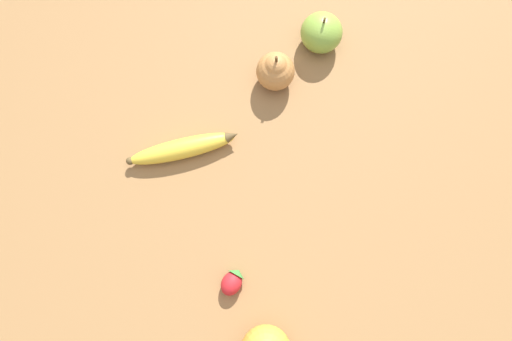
{
  "coord_description": "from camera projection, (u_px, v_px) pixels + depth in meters",
  "views": [
    {
      "loc": [
        0.21,
        0.16,
        0.88
      ],
      "look_at": [
        0.07,
        -0.02,
        0.03
      ],
      "focal_mm": 35.0,
      "sensor_mm": 36.0,
      "label": 1
    }
  ],
  "objects": [
    {
      "name": "pear",
      "position": [
        275.0,
        70.0,
        0.92
      ],
      "size": [
        0.07,
        0.07,
        0.09
      ],
      "color": "#B2753D",
      "rests_on": "ground_plane"
    },
    {
      "name": "ground_plane",
      "position": [
        294.0,
        159.0,
        0.91
      ],
      "size": [
        3.0,
        3.0,
        0.0
      ],
      "primitive_type": "plane",
      "color": "olive"
    },
    {
      "name": "apple",
      "position": [
        321.0,
        33.0,
        0.94
      ],
      "size": [
        0.08,
        0.08,
        0.08
      ],
      "color": "olive",
      "rests_on": "ground_plane"
    },
    {
      "name": "strawberry",
      "position": [
        232.0,
        282.0,
        0.84
      ],
      "size": [
        0.06,
        0.05,
        0.03
      ],
      "rotation": [
        0.0,
        0.0,
        3.57
      ],
      "color": "red",
      "rests_on": "ground_plane"
    },
    {
      "name": "banana",
      "position": [
        183.0,
        148.0,
        0.9
      ],
      "size": [
        0.2,
        0.11,
        0.04
      ],
      "rotation": [
        0.0,
        0.0,
        2.75
      ],
      "color": "gold",
      "rests_on": "ground_plane"
    }
  ]
}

